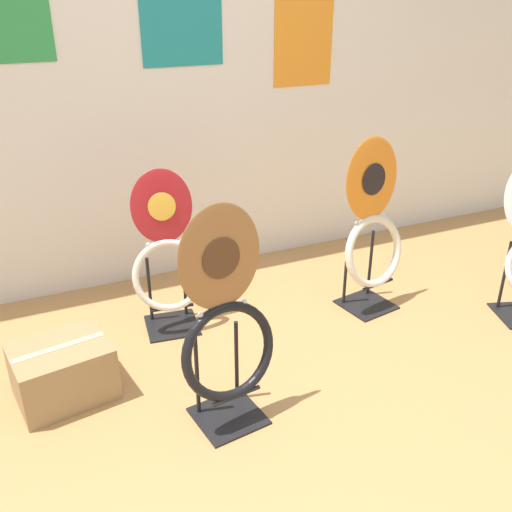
{
  "coord_description": "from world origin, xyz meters",
  "views": [
    {
      "loc": [
        -0.82,
        -1.32,
        1.73
      ],
      "look_at": [
        0.19,
        0.93,
        0.55
      ],
      "focal_mm": 40.0,
      "sensor_mm": 36.0,
      "label": 1
    }
  ],
  "objects_px": {
    "toilet_seat_display_crimson_swirl": "(167,262)",
    "storage_box": "(63,372)",
    "toilet_seat_display_orange_sun": "(372,233)",
    "toilet_seat_display_woodgrain": "(226,330)"
  },
  "relations": [
    {
      "from": "toilet_seat_display_woodgrain",
      "to": "storage_box",
      "type": "distance_m",
      "value": 0.84
    },
    {
      "from": "storage_box",
      "to": "toilet_seat_display_crimson_swirl",
      "type": "bearing_deg",
      "value": 31.35
    },
    {
      "from": "storage_box",
      "to": "toilet_seat_display_orange_sun",
      "type": "bearing_deg",
      "value": 3.93
    },
    {
      "from": "toilet_seat_display_orange_sun",
      "to": "storage_box",
      "type": "height_order",
      "value": "toilet_seat_display_orange_sun"
    },
    {
      "from": "toilet_seat_display_orange_sun",
      "to": "storage_box",
      "type": "distance_m",
      "value": 1.77
    },
    {
      "from": "toilet_seat_display_orange_sun",
      "to": "toilet_seat_display_crimson_swirl",
      "type": "xyz_separation_m",
      "value": [
        -1.12,
        0.26,
        -0.07
      ]
    },
    {
      "from": "toilet_seat_display_crimson_swirl",
      "to": "toilet_seat_display_woodgrain",
      "type": "height_order",
      "value": "toilet_seat_display_woodgrain"
    },
    {
      "from": "toilet_seat_display_crimson_swirl",
      "to": "storage_box",
      "type": "relative_size",
      "value": 1.9
    },
    {
      "from": "toilet_seat_display_orange_sun",
      "to": "toilet_seat_display_woodgrain",
      "type": "xyz_separation_m",
      "value": [
        -1.1,
        -0.57,
        -0.01
      ]
    },
    {
      "from": "toilet_seat_display_woodgrain",
      "to": "toilet_seat_display_crimson_swirl",
      "type": "bearing_deg",
      "value": 90.87
    }
  ]
}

